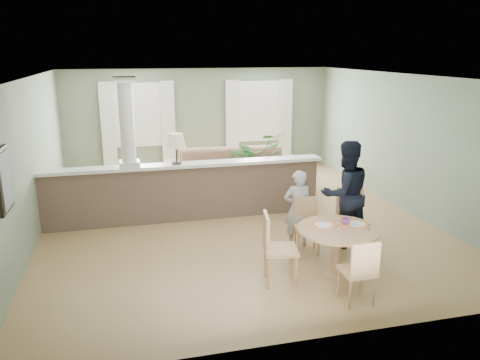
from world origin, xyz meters
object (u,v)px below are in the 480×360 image
object	(u,v)px
houseplant	(254,163)
chair_far_man	(348,217)
sofa	(234,170)
chair_side	(275,245)
child_person	(298,209)
chair_near	(360,269)
man_person	(345,194)
dining_table	(338,237)
chair_far_boy	(307,222)

from	to	relation	value
houseplant	chair_far_man	world-z (taller)	houseplant
sofa	chair_side	xyz separation A→B (m)	(-0.49, -4.57, 0.09)
chair_far_man	child_person	distance (m)	0.82
chair_near	man_person	xyz separation A→B (m)	(0.67, 1.83, 0.39)
houseplant	chair_far_man	size ratio (longest dim) A/B	1.41
houseplant	dining_table	size ratio (longest dim) A/B	1.21
sofa	houseplant	distance (m)	0.57
chair_far_man	sofa	bearing A→B (deg)	134.94
man_person	child_person	bearing A→B (deg)	-14.74
chair_far_boy	man_person	xyz separation A→B (m)	(0.69, 0.09, 0.40)
chair_far_boy	man_person	distance (m)	0.80
sofa	child_person	xyz separation A→B (m)	(0.27, -3.43, 0.18)
child_person	chair_far_boy	bearing A→B (deg)	112.46
chair_near	sofa	bearing A→B (deg)	-85.96
chair_far_man	chair_side	bearing A→B (deg)	-121.77
chair_far_man	chair_near	xyz separation A→B (m)	(-0.65, -1.64, -0.06)
child_person	chair_side	bearing A→B (deg)	60.51
houseplant	man_person	distance (m)	3.28
dining_table	man_person	bearing A→B (deg)	59.45
chair_side	child_person	world-z (taller)	child_person
chair_side	chair_near	bearing A→B (deg)	-124.04
chair_far_boy	chair_near	distance (m)	1.74
chair_far_man	chair_near	size ratio (longest dim) A/B	1.12
man_person	chair_near	bearing A→B (deg)	64.94
houseplant	chair_far_man	bearing A→B (deg)	-79.57
houseplant	chair_far_man	distance (m)	3.47
chair_far_boy	chair_near	world-z (taller)	chair_near
sofa	dining_table	xyz separation A→B (m)	(0.47, -4.52, 0.09)
houseplant	chair_far_boy	size ratio (longest dim) A/B	1.61
houseplant	chair_far_boy	distance (m)	3.31
houseplant	chair_side	world-z (taller)	houseplant
chair_side	child_person	bearing A→B (deg)	-23.31
houseplant	chair_far_man	xyz separation A→B (m)	(0.63, -3.40, -0.15)
dining_table	chair_far_man	xyz separation A→B (m)	(0.55, 0.77, -0.01)
chair_side	child_person	xyz separation A→B (m)	(0.75, 1.14, 0.09)
sofa	dining_table	size ratio (longest dim) A/B	2.75
chair_far_boy	child_person	bearing A→B (deg)	119.35
sofa	houseplant	world-z (taller)	houseplant
chair_near	man_person	size ratio (longest dim) A/B	0.50
chair_far_man	chair_near	world-z (taller)	chair_far_man
chair_far_boy	chair_side	distance (m)	1.24
chair_far_man	houseplant	bearing A→B (deg)	130.23
houseplant	man_person	bearing A→B (deg)	-78.66
chair_near	chair_side	world-z (taller)	chair_side
chair_far_boy	child_person	distance (m)	0.29
houseplant	chair_far_boy	bearing A→B (deg)	-90.84
man_person	sofa	bearing A→B (deg)	-78.76
sofa	chair_far_man	distance (m)	3.89
houseplant	chair_near	xyz separation A→B (m)	(-0.03, -5.05, -0.21)
child_person	dining_table	bearing A→B (deg)	104.42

